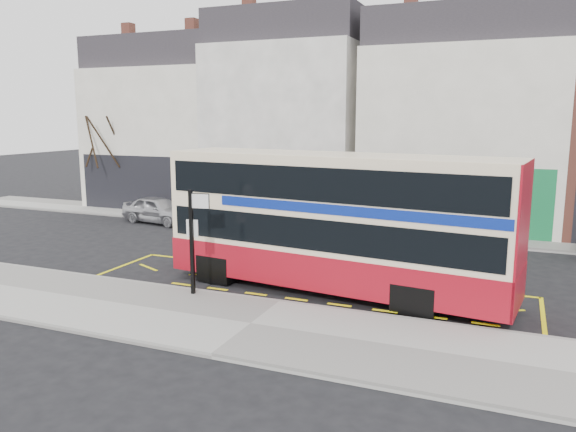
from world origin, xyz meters
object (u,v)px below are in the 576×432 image
at_px(street_tree_right, 490,168).
at_px(street_tree_left, 105,128).
at_px(car_grey, 393,224).
at_px(double_decker_bus, 336,221).
at_px(car_silver, 158,210).
at_px(bus_stop_post, 194,232).

bearing_deg(street_tree_right, street_tree_left, -179.81).
bearing_deg(street_tree_left, street_tree_right, 0.19).
distance_m(car_grey, street_tree_left, 17.50).
distance_m(street_tree_left, street_tree_right, 20.76).
distance_m(double_decker_bus, car_silver, 14.02).
bearing_deg(street_tree_right, double_decker_bus, -111.40).
bearing_deg(street_tree_left, car_grey, -6.63).
xyz_separation_m(car_silver, car_grey, (11.87, 0.40, 0.07)).
height_order(bus_stop_post, street_tree_left, street_tree_left).
bearing_deg(bus_stop_post, street_tree_left, 130.54).
height_order(double_decker_bus, bus_stop_post, double_decker_bus).
bearing_deg(car_grey, street_tree_left, 86.78).
height_order(car_silver, street_tree_right, street_tree_right).
bearing_deg(street_tree_right, car_silver, -171.14).
bearing_deg(car_grey, bus_stop_post, 162.61).
xyz_separation_m(double_decker_bus, street_tree_left, (-16.82, 9.86, 2.45)).
height_order(car_grey, street_tree_left, street_tree_left).
bearing_deg(car_silver, double_decker_bus, -113.18).
relative_size(bus_stop_post, street_tree_right, 0.67).
bearing_deg(car_silver, street_tree_right, -71.80).
bearing_deg(bus_stop_post, car_grey, 62.18).
relative_size(bus_stop_post, car_silver, 0.78).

